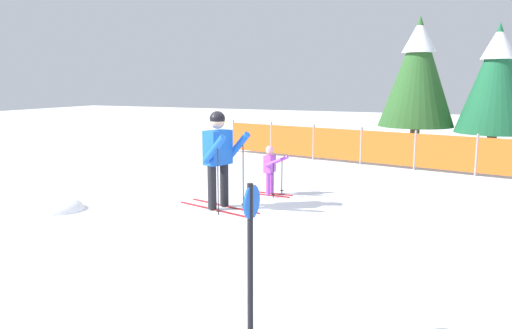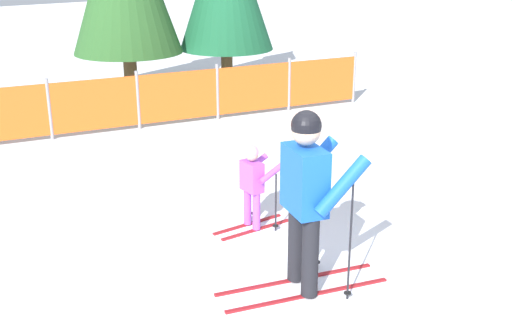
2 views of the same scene
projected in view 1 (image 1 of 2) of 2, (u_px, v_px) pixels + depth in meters
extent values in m
plane|color=white|center=(213.00, 211.00, 8.84)|extent=(60.00, 60.00, 0.00)
cube|color=maroon|center=(224.00, 206.00, 9.18)|extent=(1.61, 0.49, 0.02)
cube|color=maroon|center=(212.00, 209.00, 8.94)|extent=(1.61, 0.49, 0.02)
cylinder|color=black|center=(224.00, 184.00, 9.11)|extent=(0.16, 0.16, 0.79)
cylinder|color=black|center=(212.00, 187.00, 8.87)|extent=(0.16, 0.16, 0.79)
cube|color=blue|center=(218.00, 147.00, 8.88)|extent=(0.40, 0.55, 0.61)
cylinder|color=blue|center=(238.00, 146.00, 8.97)|extent=(0.54, 0.26, 0.54)
cylinder|color=blue|center=(214.00, 149.00, 8.50)|extent=(0.54, 0.26, 0.54)
sphere|color=#D8AD8C|center=(217.00, 121.00, 8.80)|extent=(0.26, 0.26, 0.26)
sphere|color=black|center=(217.00, 119.00, 8.79)|extent=(0.28, 0.28, 0.28)
cylinder|color=black|center=(243.00, 175.00, 9.01)|extent=(0.02, 0.02, 1.22)
cylinder|color=black|center=(243.00, 204.00, 9.10)|extent=(0.07, 0.07, 0.01)
cylinder|color=black|center=(218.00, 180.00, 8.52)|extent=(0.02, 0.02, 1.22)
cylinder|color=black|center=(218.00, 211.00, 8.61)|extent=(0.07, 0.07, 0.01)
cube|color=maroon|center=(271.00, 193.00, 10.21)|extent=(0.94, 0.07, 0.02)
cube|color=maroon|center=(268.00, 195.00, 10.05)|extent=(0.94, 0.07, 0.02)
cylinder|color=#B24CD8|center=(271.00, 182.00, 10.17)|extent=(0.09, 0.09, 0.45)
cylinder|color=#B24CD8|center=(268.00, 184.00, 10.02)|extent=(0.09, 0.09, 0.45)
cube|color=#B24CD8|center=(270.00, 164.00, 10.03)|extent=(0.17, 0.28, 0.35)
cylinder|color=#B24CD8|center=(280.00, 160.00, 10.10)|extent=(0.35, 0.08, 0.21)
cylinder|color=#B24CD8|center=(274.00, 162.00, 9.80)|extent=(0.35, 0.08, 0.21)
sphere|color=#D8AD8C|center=(270.00, 151.00, 9.99)|extent=(0.15, 0.15, 0.15)
sphere|color=pink|center=(270.00, 150.00, 9.98)|extent=(0.16, 0.16, 0.16)
cylinder|color=black|center=(282.00, 177.00, 10.20)|extent=(0.02, 0.02, 0.69)
cylinder|color=black|center=(282.00, 190.00, 10.24)|extent=(0.07, 0.07, 0.01)
cylinder|color=black|center=(273.00, 181.00, 9.81)|extent=(0.02, 0.02, 0.69)
cylinder|color=black|center=(273.00, 195.00, 9.85)|extent=(0.07, 0.07, 0.01)
cylinder|color=gray|center=(233.00, 136.00, 16.32)|extent=(0.06, 0.06, 1.03)
cylinder|color=gray|center=(271.00, 139.00, 15.47)|extent=(0.06, 0.06, 1.03)
cylinder|color=gray|center=(314.00, 142.00, 14.61)|extent=(0.06, 0.06, 1.03)
cylinder|color=gray|center=(361.00, 146.00, 13.76)|extent=(0.06, 0.06, 1.03)
cylinder|color=gray|center=(415.00, 150.00, 12.90)|extent=(0.06, 0.06, 1.03)
cylinder|color=gray|center=(477.00, 155.00, 12.04)|extent=(0.06, 0.06, 1.03)
cube|color=orange|center=(252.00, 137.00, 15.90)|extent=(1.47, 0.32, 0.87)
cube|color=orange|center=(292.00, 140.00, 15.04)|extent=(1.47, 0.32, 0.87)
cube|color=orange|center=(337.00, 144.00, 14.18)|extent=(1.47, 0.32, 0.87)
cube|color=orange|center=(387.00, 148.00, 13.33)|extent=(1.47, 0.32, 0.87)
cube|color=orange|center=(445.00, 153.00, 12.47)|extent=(1.47, 0.32, 0.87)
cube|color=orange|center=(511.00, 158.00, 11.62)|extent=(1.47, 0.32, 0.87)
cylinder|color=#4C3823|center=(491.00, 147.00, 14.31)|extent=(0.26, 0.26, 0.82)
cone|color=#1C603A|center=(497.00, 78.00, 13.99)|extent=(2.10, 2.10, 3.07)
cone|color=white|center=(499.00, 42.00, 13.82)|extent=(0.94, 0.94, 0.92)
cylinder|color=#4C3823|center=(414.00, 140.00, 15.61)|extent=(0.29, 0.29, 0.90)
cone|color=#2C5E29|center=(418.00, 72.00, 15.26)|extent=(2.28, 2.28, 3.34)
cone|color=white|center=(420.00, 36.00, 15.08)|extent=(1.03, 1.03, 1.00)
cylinder|color=black|center=(250.00, 270.00, 4.12)|extent=(0.05, 0.05, 1.46)
cylinder|color=blue|center=(252.00, 202.00, 4.06)|extent=(0.02, 0.28, 0.28)
ellipsoid|color=white|center=(54.00, 209.00, 8.98)|extent=(1.11, 0.94, 0.44)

